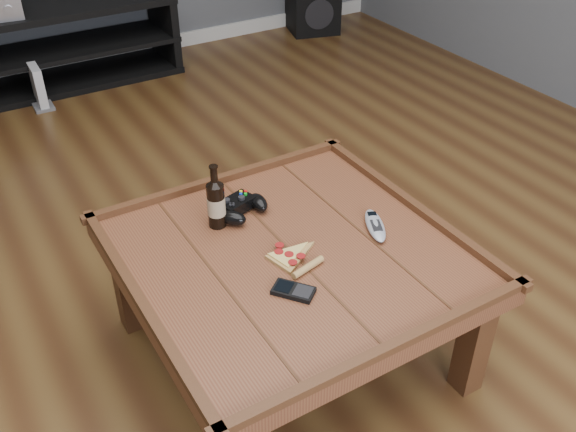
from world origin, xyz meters
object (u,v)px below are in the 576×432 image
coffee_table (291,267)px  beer_bottle (216,202)px  subwoofer (312,8)px  remote_control (375,225)px  game_console (39,89)px  media_console (64,46)px  game_controller (242,207)px  pizza_slice (292,258)px  smartphone (293,291)px

coffee_table → beer_bottle: 0.32m
subwoofer → remote_control: bearing=-103.4°
beer_bottle → game_console: bearing=93.0°
media_console → subwoofer: (1.90, 0.05, -0.07)m
game_controller → pizza_slice: bearing=-103.2°
game_controller → game_console: game_controller is taller
beer_bottle → pizza_slice: beer_bottle is taller
game_console → smartphone: bearing=-84.7°
pizza_slice → smartphone: (-0.07, -0.13, 0.00)m
beer_bottle → subwoofer: size_ratio=0.52×
media_console → remote_control: (0.30, -2.79, 0.22)m
game_controller → remote_control: bearing=-58.1°
coffee_table → pizza_slice: coffee_table is taller
smartphone → game_console: size_ratio=0.53×
remote_control → beer_bottle: bearing=171.5°
media_console → game_console: (-0.25, -0.26, -0.13)m
coffee_table → subwoofer: bearing=55.9°
beer_bottle → pizza_slice: (0.11, -0.28, -0.08)m
game_controller → pizza_slice: size_ratio=0.84×
remote_control → subwoofer: size_ratio=0.43×
media_console → pizza_slice: 2.79m
coffee_table → beer_bottle: size_ratio=4.56×
pizza_slice → game_console: (-0.23, 2.52, -0.34)m
media_console → pizza_slice: size_ratio=5.83×
game_controller → remote_control: 0.45m
coffee_table → game_controller: size_ratio=5.12×
coffee_table → smartphone: 0.20m
beer_bottle → game_controller: size_ratio=1.12×
media_console → game_controller: size_ratio=6.96×
pizza_slice → coffee_table: bearing=48.0°
game_controller → subwoofer: game_controller is taller
smartphone → subwoofer: bearing=18.2°
smartphone → coffee_table: bearing=22.7°
media_console → beer_bottle: beer_bottle is taller
coffee_table → beer_bottle: (-0.13, 0.25, 0.15)m
game_controller → game_console: 2.26m
beer_bottle → game_controller: (0.10, 0.02, -0.06)m
remote_control → subwoofer: bearing=85.5°
beer_bottle → smartphone: (0.04, -0.41, -0.08)m
pizza_slice → subwoofer: size_ratio=0.55×
beer_bottle → pizza_slice: bearing=-68.0°
coffee_table → remote_control: size_ratio=5.42×
beer_bottle → subwoofer: bearing=51.5°
subwoofer → game_controller: bearing=-111.2°
beer_bottle → subwoofer: beer_bottle is taller
game_console → remote_control: bearing=-75.8°
coffee_table → game_console: size_ratio=4.07×
beer_bottle → game_console: 2.28m
game_console → media_console: bearing=48.3°
subwoofer → game_console: (-2.15, -0.31, -0.06)m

